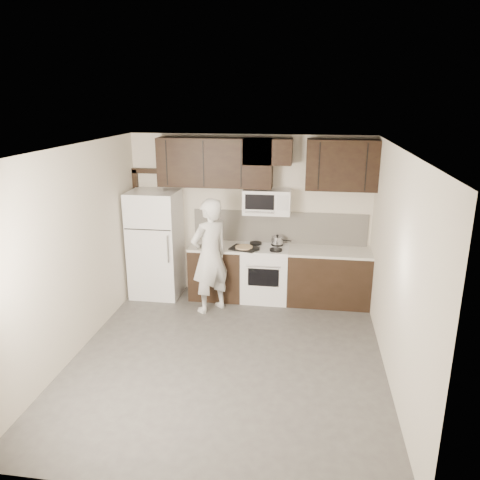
% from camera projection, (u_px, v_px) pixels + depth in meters
% --- Properties ---
extents(floor, '(4.50, 4.50, 0.00)m').
position_uv_depth(floor, '(228.00, 357.00, 6.12)').
color(floor, '#4A4845').
rests_on(floor, ground).
extents(back_wall, '(4.00, 0.00, 4.00)m').
position_uv_depth(back_wall, '(250.00, 216.00, 7.85)').
color(back_wall, beige).
rests_on(back_wall, ground).
extents(ceiling, '(4.50, 4.50, 0.00)m').
position_uv_depth(ceiling, '(226.00, 149.00, 5.33)').
color(ceiling, white).
rests_on(ceiling, back_wall).
extents(counter_run, '(2.95, 0.64, 0.91)m').
position_uv_depth(counter_run, '(283.00, 274.00, 7.74)').
color(counter_run, black).
rests_on(counter_run, floor).
extents(stove, '(0.76, 0.66, 0.94)m').
position_uv_depth(stove, '(265.00, 273.00, 7.78)').
color(stove, white).
rests_on(stove, floor).
extents(backsplash, '(2.90, 0.02, 0.54)m').
position_uv_depth(backsplash, '(279.00, 227.00, 7.82)').
color(backsplash, beige).
rests_on(backsplash, counter_run).
extents(upper_cabinets, '(3.48, 0.35, 0.78)m').
position_uv_depth(upper_cabinets, '(262.00, 162.00, 7.39)').
color(upper_cabinets, black).
rests_on(upper_cabinets, back_wall).
extents(microwave, '(0.76, 0.42, 0.40)m').
position_uv_depth(microwave, '(267.00, 202.00, 7.54)').
color(microwave, white).
rests_on(microwave, upper_cabinets).
extents(refrigerator, '(0.80, 0.76, 1.80)m').
position_uv_depth(refrigerator, '(156.00, 244.00, 7.86)').
color(refrigerator, white).
rests_on(refrigerator, floor).
extents(door_trim, '(0.50, 0.08, 2.12)m').
position_uv_depth(door_trim, '(140.00, 218.00, 8.11)').
color(door_trim, black).
rests_on(door_trim, floor).
extents(saucepan, '(0.33, 0.19, 0.18)m').
position_uv_depth(saucepan, '(277.00, 241.00, 7.74)').
color(saucepan, silver).
rests_on(saucepan, stove).
extents(baking_tray, '(0.49, 0.42, 0.02)m').
position_uv_depth(baking_tray, '(244.00, 248.00, 7.57)').
color(baking_tray, black).
rests_on(baking_tray, counter_run).
extents(pizza, '(0.35, 0.35, 0.02)m').
position_uv_depth(pizza, '(244.00, 247.00, 7.56)').
color(pizza, beige).
rests_on(pizza, baking_tray).
extents(person, '(0.77, 0.79, 1.82)m').
position_uv_depth(person, '(210.00, 256.00, 7.23)').
color(person, white).
rests_on(person, floor).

